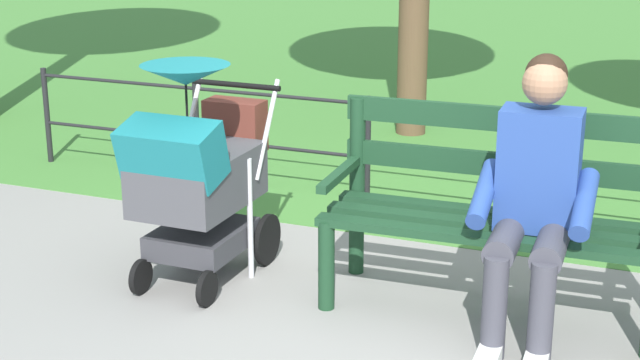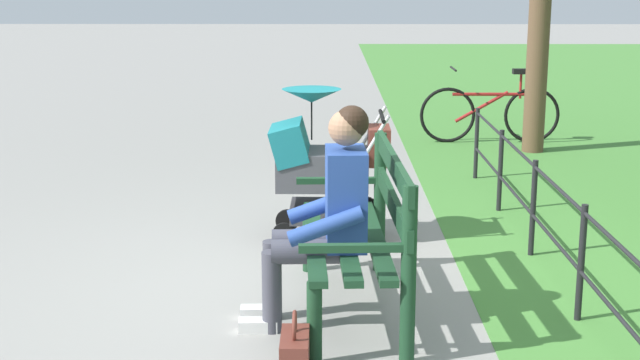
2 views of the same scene
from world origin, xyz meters
The scene contains 6 objects.
ground_plane centered at (0.00, 0.00, 0.00)m, with size 60.00×60.00×0.00m, color gray.
grass_lawn centered at (0.00, -8.80, 0.00)m, with size 40.00×16.00×0.01m, color #478438.
park_bench centered at (-0.47, -0.12, 0.53)m, with size 1.62×0.66×0.96m.
person_on_bench centered at (-0.68, 0.11, 0.68)m, with size 0.55×0.74×1.28m.
stroller centered at (1.01, 0.15, 0.59)m, with size 0.52×0.90×1.15m.
park_fence centered at (0.00, -1.36, 0.41)m, with size 6.20×0.04×0.70m.
Camera 1 is at (-1.33, 4.28, 2.03)m, focal length 54.74 mm.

